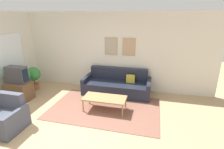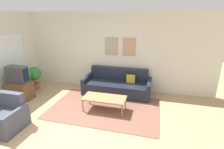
% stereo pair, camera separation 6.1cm
% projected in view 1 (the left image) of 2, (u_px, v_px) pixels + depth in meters
% --- Properties ---
extents(ground_plane, '(16.00, 16.00, 0.00)m').
position_uv_depth(ground_plane, '(63.00, 128.00, 4.16)').
color(ground_plane, tan).
extents(area_rug, '(3.09, 1.99, 0.01)m').
position_uv_depth(area_rug, '(105.00, 108.00, 5.06)').
color(area_rug, brown).
rests_on(area_rug, ground_plane).
extents(wall_back, '(8.00, 0.09, 2.70)m').
position_uv_depth(wall_back, '(98.00, 51.00, 6.25)').
color(wall_back, silver).
rests_on(wall_back, ground_plane).
extents(couch, '(2.25, 0.90, 0.84)m').
position_uv_depth(couch, '(117.00, 85.00, 5.98)').
color(couch, '#1E2333').
rests_on(couch, ground_plane).
extents(coffee_table, '(1.19, 0.55, 0.40)m').
position_uv_depth(coffee_table, '(105.00, 99.00, 4.85)').
color(coffee_table, '#A87F51').
rests_on(coffee_table, ground_plane).
extents(tv_stand, '(0.71, 0.50, 0.58)m').
position_uv_depth(tv_stand, '(20.00, 91.00, 5.51)').
color(tv_stand, brown).
rests_on(tv_stand, ground_plane).
extents(tv, '(0.64, 0.28, 0.52)m').
position_uv_depth(tv, '(17.00, 75.00, 5.34)').
color(tv, '#424247').
rests_on(tv, tv_stand).
extents(armchair, '(0.91, 0.76, 0.82)m').
position_uv_depth(armchair, '(4.00, 118.00, 4.06)').
color(armchair, '#474C5B').
rests_on(armchair, ground_plane).
extents(potted_plant_tall, '(0.67, 0.67, 1.05)m').
position_uv_depth(potted_plant_tall, '(19.00, 76.00, 5.64)').
color(potted_plant_tall, '#383D42').
rests_on(potted_plant_tall, ground_plane).
extents(potted_plant_by_window, '(0.50, 0.50, 0.83)m').
position_uv_depth(potted_plant_by_window, '(33.00, 76.00, 6.23)').
color(potted_plant_by_window, '#935638').
rests_on(potted_plant_by_window, ground_plane).
extents(potted_plant_small, '(0.56, 0.56, 0.89)m').
position_uv_depth(potted_plant_small, '(22.00, 80.00, 5.72)').
color(potted_plant_small, '#935638').
rests_on(potted_plant_small, ground_plane).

